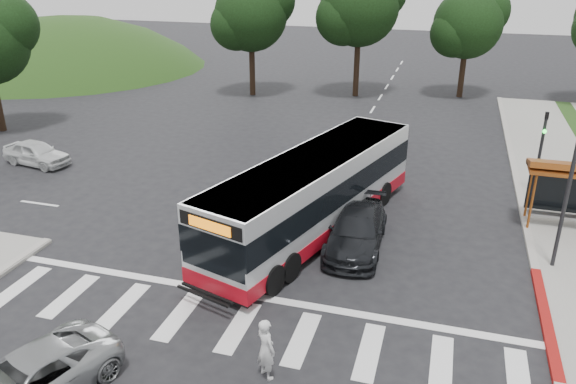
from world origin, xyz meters
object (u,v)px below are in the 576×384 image
at_px(transit_bus, 314,195).
at_px(silver_suv_south, 27,381).
at_px(pedestrian, 266,349).
at_px(dark_sedan, 356,230).

relative_size(transit_bus, silver_suv_south, 2.63).
height_order(pedestrian, dark_sedan, pedestrian).
bearing_deg(silver_suv_south, pedestrian, 46.02).
distance_m(pedestrian, silver_suv_south, 6.02).
height_order(dark_sedan, silver_suv_south, dark_sedan).
bearing_deg(silver_suv_south, transit_bus, 88.64).
distance_m(dark_sedan, silver_suv_south, 12.25).
height_order(transit_bus, silver_suv_south, transit_bus).
xyz_separation_m(transit_bus, dark_sedan, (1.91, -0.87, -0.87)).
bearing_deg(dark_sedan, transit_bus, 153.65).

